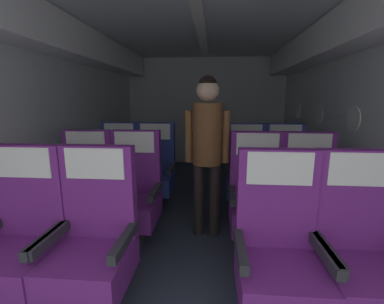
# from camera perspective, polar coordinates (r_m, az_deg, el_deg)

# --- Properties ---
(ground) EXTENTS (3.53, 5.80, 0.02)m
(ground) POSITION_cam_1_polar(r_m,az_deg,el_deg) (3.14, 1.14, -14.34)
(ground) COLOR #2D3342
(fuselage_shell) EXTENTS (3.41, 5.45, 2.26)m
(fuselage_shell) POSITION_cam_1_polar(r_m,az_deg,el_deg) (3.10, 1.61, 16.30)
(fuselage_shell) COLOR silver
(fuselage_shell) RESTS_ON ground
(seat_a_left_window) EXTENTS (0.51, 0.50, 1.07)m
(seat_a_left_window) POSITION_cam_1_polar(r_m,az_deg,el_deg) (2.10, -33.45, -16.19)
(seat_a_left_window) COLOR #38383D
(seat_a_left_window) RESTS_ON ground
(seat_a_left_aisle) EXTENTS (0.51, 0.50, 1.07)m
(seat_a_left_aisle) POSITION_cam_1_polar(r_m,az_deg,el_deg) (1.87, -20.87, -18.48)
(seat_a_left_aisle) COLOR #38383D
(seat_a_left_aisle) RESTS_ON ground
(seat_a_right_aisle) EXTENTS (0.51, 0.50, 1.07)m
(seat_a_right_aisle) POSITION_cam_1_polar(r_m,az_deg,el_deg) (1.91, 33.14, -18.91)
(seat_a_right_aisle) COLOR #38383D
(seat_a_right_aisle) RESTS_ON ground
(seat_a_right_window) EXTENTS (0.51, 0.50, 1.07)m
(seat_a_right_window) POSITION_cam_1_polar(r_m,az_deg,el_deg) (1.73, 18.43, -20.81)
(seat_a_right_window) COLOR #38383D
(seat_a_right_window) RESTS_ON ground
(seat_b_left_window) EXTENTS (0.51, 0.50, 1.07)m
(seat_b_left_window) POSITION_cam_1_polar(r_m,az_deg,el_deg) (2.74, -22.53, -8.77)
(seat_b_left_window) COLOR #38383D
(seat_b_left_window) RESTS_ON ground
(seat_b_left_aisle) EXTENTS (0.51, 0.50, 1.07)m
(seat_b_left_aisle) POSITION_cam_1_polar(r_m,az_deg,el_deg) (2.58, -12.75, -9.41)
(seat_b_left_aisle) COLOR #38383D
(seat_b_left_aisle) RESTS_ON ground
(seat_b_right_aisle) EXTENTS (0.51, 0.50, 1.07)m
(seat_b_right_aisle) POSITION_cam_1_polar(r_m,az_deg,el_deg) (2.62, 24.27, -9.87)
(seat_b_right_aisle) COLOR #38383D
(seat_b_right_aisle) RESTS_ON ground
(seat_b_right_window) EXTENTS (0.51, 0.50, 1.07)m
(seat_b_right_window) POSITION_cam_1_polar(r_m,az_deg,el_deg) (2.49, 14.03, -10.29)
(seat_b_right_window) COLOR #38383D
(seat_b_right_window) RESTS_ON ground
(seat_c_left_window) EXTENTS (0.51, 0.50, 1.07)m
(seat_c_left_window) POSITION_cam_1_polar(r_m,az_deg,el_deg) (3.50, -15.92, -4.02)
(seat_c_left_window) COLOR #38383D
(seat_c_left_window) RESTS_ON ground
(seat_c_left_aisle) EXTENTS (0.51, 0.50, 1.07)m
(seat_c_left_aisle) POSITION_cam_1_polar(r_m,az_deg,el_deg) (3.35, -8.24, -4.37)
(seat_c_left_aisle) COLOR #38383D
(seat_c_left_aisle) RESTS_ON ground
(seat_c_right_aisle) EXTENTS (0.51, 0.50, 1.07)m
(seat_c_right_aisle) POSITION_cam_1_polar(r_m,az_deg,el_deg) (3.39, 19.74, -4.73)
(seat_c_right_aisle) COLOR #38383D
(seat_c_right_aisle) RESTS_ON ground
(seat_c_right_window) EXTENTS (0.51, 0.50, 1.07)m
(seat_c_right_window) POSITION_cam_1_polar(r_m,az_deg,el_deg) (3.29, 11.74, -4.76)
(seat_c_right_window) COLOR #38383D
(seat_c_right_window) RESTS_ON ground
(flight_attendant) EXTENTS (0.43, 0.28, 1.58)m
(flight_attendant) POSITION_cam_1_polar(r_m,az_deg,el_deg) (2.49, 3.37, 2.45)
(flight_attendant) COLOR black
(flight_attendant) RESTS_ON ground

